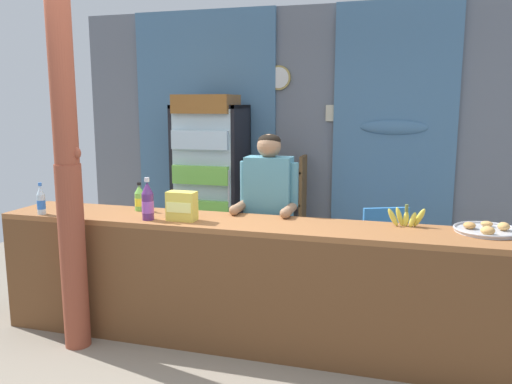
# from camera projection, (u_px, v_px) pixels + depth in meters

# --- Properties ---
(ground_plane) EXTENTS (7.39, 7.39, 0.00)m
(ground_plane) POSITION_uv_depth(u_px,v_px,m) (249.00, 306.00, 4.57)
(ground_plane) COLOR gray
(back_wall_curtained) EXTENTS (5.22, 0.22, 2.84)m
(back_wall_curtained) POSITION_uv_depth(u_px,v_px,m) (292.00, 131.00, 5.98)
(back_wall_curtained) COLOR slate
(back_wall_curtained) RESTS_ON ground
(stall_counter) EXTENTS (3.69, 0.54, 0.93)m
(stall_counter) POSITION_uv_depth(u_px,v_px,m) (234.00, 272.00, 3.70)
(stall_counter) COLOR #935B33
(stall_counter) RESTS_ON ground
(timber_post) EXTENTS (0.21, 0.18, 2.71)m
(timber_post) POSITION_uv_depth(u_px,v_px,m) (68.00, 172.00, 3.62)
(timber_post) COLOR brown
(timber_post) RESTS_ON ground
(drink_fridge) EXTENTS (0.76, 0.65, 1.86)m
(drink_fridge) POSITION_uv_depth(u_px,v_px,m) (210.00, 171.00, 5.80)
(drink_fridge) COLOR black
(drink_fridge) RESTS_ON ground
(bottle_shelf_rack) EXTENTS (0.48, 0.28, 1.20)m
(bottle_shelf_rack) POSITION_uv_depth(u_px,v_px,m) (284.00, 206.00, 5.87)
(bottle_shelf_rack) COLOR brown
(bottle_shelf_rack) RESTS_ON ground
(plastic_lawn_chair) EXTENTS (0.58, 0.58, 0.86)m
(plastic_lawn_chair) POSITION_uv_depth(u_px,v_px,m) (380.00, 244.00, 4.75)
(plastic_lawn_chair) COLOR #3884D6
(plastic_lawn_chair) RESTS_ON ground
(shopkeeper) EXTENTS (0.48, 0.42, 1.53)m
(shopkeeper) POSITION_uv_depth(u_px,v_px,m) (268.00, 206.00, 4.13)
(shopkeeper) COLOR #28282D
(shopkeeper) RESTS_ON ground
(soda_bottle_grape_soda) EXTENTS (0.09, 0.09, 0.31)m
(soda_bottle_grape_soda) POSITION_uv_depth(u_px,v_px,m) (148.00, 202.00, 3.77)
(soda_bottle_grape_soda) COLOR #56286B
(soda_bottle_grape_soda) RESTS_ON stall_counter
(soda_bottle_lime_soda) EXTENTS (0.08, 0.08, 0.23)m
(soda_bottle_lime_soda) POSITION_uv_depth(u_px,v_px,m) (139.00, 199.00, 4.10)
(soda_bottle_lime_soda) COLOR #75C64C
(soda_bottle_lime_soda) RESTS_ON stall_counter
(soda_bottle_water) EXTENTS (0.06, 0.06, 0.25)m
(soda_bottle_water) POSITION_uv_depth(u_px,v_px,m) (41.00, 201.00, 3.96)
(soda_bottle_water) COLOR silver
(soda_bottle_water) RESTS_ON stall_counter
(snack_box_instant_noodle) EXTENTS (0.21, 0.12, 0.21)m
(snack_box_instant_noodle) POSITION_uv_depth(u_px,v_px,m) (182.00, 206.00, 3.75)
(snack_box_instant_noodle) COLOR #EAD14C
(snack_box_instant_noodle) RESTS_ON stall_counter
(pastry_tray) EXTENTS (0.42, 0.42, 0.07)m
(pastry_tray) POSITION_uv_depth(u_px,v_px,m) (487.00, 229.00, 3.41)
(pastry_tray) COLOR #BCBCC1
(pastry_tray) RESTS_ON stall_counter
(banana_bunch) EXTENTS (0.28, 0.06, 0.16)m
(banana_bunch) POSITION_uv_depth(u_px,v_px,m) (406.00, 218.00, 3.58)
(banana_bunch) COLOR #DBCC42
(banana_bunch) RESTS_ON stall_counter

